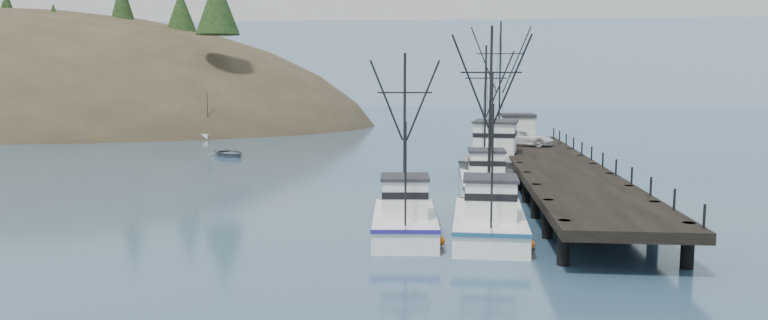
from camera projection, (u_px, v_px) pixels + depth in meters
ground at (323, 238)px, 34.92m from camera, size 400.00×400.00×0.00m
pier at (556, 167)px, 49.15m from camera, size 6.00×44.00×2.00m
distant_ridge at (464, 104)px, 201.86m from camera, size 360.00×40.00×26.00m
distant_ridge_far at (308, 101)px, 221.55m from camera, size 180.00×25.00×18.00m
moored_sailboats at (153, 132)px, 96.58m from camera, size 19.92×16.74×6.35m
trawler_near at (489, 220)px, 35.33m from camera, size 3.85×10.91×11.13m
trawler_mid at (404, 219)px, 35.46m from camera, size 3.85×9.62×9.74m
trawler_far at (485, 183)px, 47.69m from camera, size 3.45×10.26×10.68m
work_vessel at (497, 159)px, 58.07m from camera, size 6.56×15.93×13.22m
pier_shed at (518, 129)px, 62.30m from camera, size 3.00×3.20×2.80m
pickup_truck at (525, 138)px, 61.25m from camera, size 5.48×3.68×1.39m
motorboat at (229, 156)px, 70.36m from camera, size 5.88×6.00×1.02m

